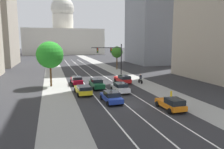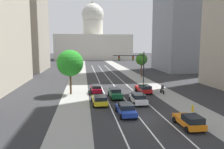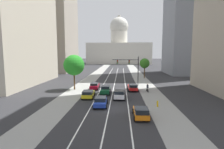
# 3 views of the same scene
# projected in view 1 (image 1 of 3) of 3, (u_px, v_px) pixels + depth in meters

# --- Properties ---
(ground_plane) EXTENTS (400.00, 400.00, 0.00)m
(ground_plane) POSITION_uv_depth(u_px,v_px,m) (80.00, 67.00, 64.43)
(ground_plane) COLOR #2B2B2D
(sidewalk_left) EXTENTS (4.35, 130.00, 0.01)m
(sidewalk_left) POSITION_uv_depth(u_px,v_px,m) (54.00, 70.00, 57.56)
(sidewalk_left) COLOR gray
(sidewalk_left) RESTS_ON ground
(sidewalk_right) EXTENTS (4.35, 130.00, 0.01)m
(sidewalk_right) POSITION_uv_depth(u_px,v_px,m) (110.00, 68.00, 61.81)
(sidewalk_right) COLOR gray
(sidewalk_right) RESTS_ON ground
(lane_stripe_left) EXTENTS (0.16, 90.00, 0.01)m
(lane_stripe_left) POSITION_uv_depth(u_px,v_px,m) (77.00, 75.00, 49.42)
(lane_stripe_left) COLOR white
(lane_stripe_left) RESTS_ON ground
(lane_stripe_center) EXTENTS (0.16, 90.00, 0.01)m
(lane_stripe_center) POSITION_uv_depth(u_px,v_px,m) (89.00, 75.00, 50.18)
(lane_stripe_center) COLOR white
(lane_stripe_center) RESTS_ON ground
(lane_stripe_right) EXTENTS (0.16, 90.00, 0.01)m
(lane_stripe_right) POSITION_uv_depth(u_px,v_px,m) (101.00, 74.00, 50.95)
(lane_stripe_right) COLOR white
(lane_stripe_right) RESTS_ON ground
(capitol_building) EXTENTS (46.60, 25.20, 35.99)m
(capitol_building) POSITION_uv_depth(u_px,v_px,m) (63.00, 36.00, 134.14)
(capitol_building) COLOR beige
(capitol_building) RESTS_ON ground
(car_orange) EXTENTS (1.94, 4.10, 1.47)m
(car_orange) POSITION_uv_depth(u_px,v_px,m) (171.00, 104.00, 23.89)
(car_orange) COLOR orange
(car_orange) RESTS_ON ground
(car_white) EXTENTS (2.02, 4.41, 1.48)m
(car_white) POSITION_uv_depth(u_px,v_px,m) (120.00, 87.00, 32.35)
(car_white) COLOR silver
(car_white) RESTS_ON ground
(car_yellow) EXTENTS (2.21, 4.55, 1.42)m
(car_yellow) POSITION_uv_depth(u_px,v_px,m) (83.00, 90.00, 30.96)
(car_yellow) COLOR yellow
(car_yellow) RESTS_ON ground
(car_red) EXTENTS (2.19, 4.64, 1.49)m
(car_red) POSITION_uv_depth(u_px,v_px,m) (123.00, 79.00, 39.66)
(car_red) COLOR red
(car_red) RESTS_ON ground
(car_crimson) EXTENTS (1.98, 4.46, 1.47)m
(car_crimson) POSITION_uv_depth(u_px,v_px,m) (77.00, 80.00, 38.49)
(car_crimson) COLOR maroon
(car_crimson) RESTS_ON ground
(car_blue) EXTENTS (2.13, 4.38, 1.45)m
(car_blue) POSITION_uv_depth(u_px,v_px,m) (111.00, 97.00, 26.95)
(car_blue) COLOR #1E389E
(car_blue) RESTS_ON ground
(car_green) EXTENTS (1.96, 4.77, 1.55)m
(car_green) POSITION_uv_depth(u_px,v_px,m) (97.00, 83.00, 35.33)
(car_green) COLOR #14512D
(car_green) RESTS_ON ground
(traffic_signal_mast) EXTENTS (6.48, 0.39, 7.14)m
(traffic_signal_mast) POSITION_uv_depth(u_px,v_px,m) (113.00, 55.00, 44.75)
(traffic_signal_mast) COLOR black
(traffic_signal_mast) RESTS_ON ground
(fire_hydrant) EXTENTS (0.26, 0.35, 0.91)m
(fire_hydrant) POSITION_uv_depth(u_px,v_px,m) (171.00, 94.00, 29.48)
(fire_hydrant) COLOR yellow
(fire_hydrant) RESTS_ON ground
(cyclist) EXTENTS (0.38, 1.70, 1.72)m
(cyclist) POSITION_uv_depth(u_px,v_px,m) (141.00, 79.00, 39.34)
(cyclist) COLOR black
(cyclist) RESTS_ON ground
(street_tree_mid_left) EXTENTS (4.51, 4.51, 7.65)m
(street_tree_mid_left) POSITION_uv_depth(u_px,v_px,m) (50.00, 55.00, 36.06)
(street_tree_mid_left) COLOR #51381E
(street_tree_mid_left) RESTS_ON ground
(street_tree_near_right) EXTENTS (3.13, 3.13, 6.35)m
(street_tree_near_right) POSITION_uv_depth(u_px,v_px,m) (117.00, 52.00, 58.94)
(street_tree_near_right) COLOR #51381E
(street_tree_near_right) RESTS_ON ground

